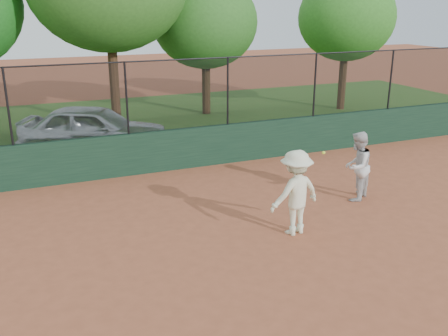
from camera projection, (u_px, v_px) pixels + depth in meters
name	position (u px, v px, depth m)	size (l,w,h in m)	color
ground	(230.00, 269.00, 9.22)	(80.00, 80.00, 0.00)	#A85536
back_wall	(147.00, 153.00, 14.29)	(26.00, 0.20, 1.20)	#193825
grass_strip	(110.00, 127.00, 19.73)	(36.00, 12.00, 0.01)	#294F18
parked_car	(94.00, 130.00, 16.04)	(1.89, 4.69, 1.60)	silver
player_second	(357.00, 166.00, 12.25)	(0.84, 0.65, 1.73)	silver
player_main	(295.00, 193.00, 10.41)	(1.28, 0.86, 1.84)	#EBEFCA
fence_assembly	(144.00, 96.00, 13.76)	(26.00, 0.06, 2.00)	black
tree_3	(205.00, 22.00, 20.91)	(4.47, 4.06, 5.83)	#3D2814
tree_4	(347.00, 18.00, 21.79)	(4.36, 3.96, 5.94)	#482D19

